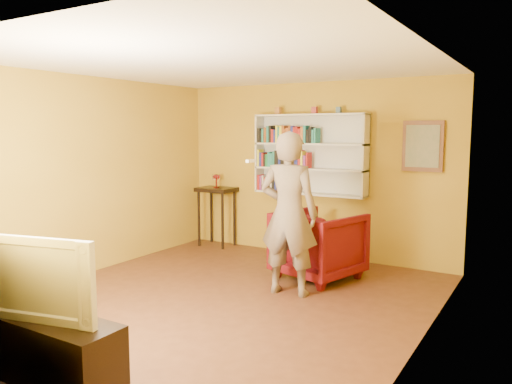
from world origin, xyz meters
TOP-DOWN VIEW (x-y plane):
  - room_shell at (0.00, 0.00)m, footprint 5.30×5.80m
  - bookshelf at (0.00, 2.41)m, footprint 1.80×0.29m
  - books_row_lower at (-0.52, 2.30)m, footprint 0.70×0.19m
  - books_row_middle at (-0.42, 2.30)m, footprint 0.88×0.19m
  - books_row_upper at (-0.36, 2.30)m, footprint 1.01×0.19m
  - ornament_left at (-0.55, 2.35)m, footprint 0.08×0.08m
  - ornament_centre at (0.07, 2.35)m, footprint 0.08×0.08m
  - ornament_right at (0.46, 2.35)m, footprint 0.07×0.07m
  - framed_painting at (1.65, 2.46)m, footprint 0.55×0.05m
  - console_table at (-1.69, 2.25)m, footprint 0.61×0.47m
  - ruby_lustre at (-1.69, 2.25)m, footprint 0.14×0.14m
  - armchair at (0.59, 1.39)m, footprint 1.22×1.24m
  - person at (0.55, 0.61)m, footprint 0.77×0.57m
  - game_remote at (0.24, 0.24)m, footprint 0.04×0.15m
  - tv_cabinet at (-0.15, -2.25)m, footprint 1.44×0.43m
  - television at (-0.15, -2.25)m, footprint 1.15×0.41m

SIDE VIEW (x-z plane):
  - tv_cabinet at x=-0.15m, z-range 0.00..0.51m
  - armchair at x=0.59m, z-range 0.00..0.91m
  - console_table at x=-1.69m, z-range 0.33..1.33m
  - television at x=-0.15m, z-range 0.51..1.17m
  - person at x=0.55m, z-range 0.00..1.96m
  - room_shell at x=0.00m, z-range -0.42..2.46m
  - books_row_lower at x=-0.52m, z-range 1.00..1.26m
  - ruby_lustre at x=-1.69m, z-range 1.05..1.28m
  - books_row_middle at x=-0.42m, z-range 1.38..1.65m
  - bookshelf at x=0.00m, z-range 0.98..2.21m
  - game_remote at x=0.24m, z-range 1.60..1.64m
  - framed_painting at x=1.65m, z-range 1.40..2.10m
  - books_row_upper at x=-0.36m, z-range 1.76..2.03m
  - ornament_right at x=0.46m, z-range 2.21..2.31m
  - ornament_centre at x=0.07m, z-range 2.21..2.32m
  - ornament_left at x=-0.55m, z-range 2.21..2.33m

